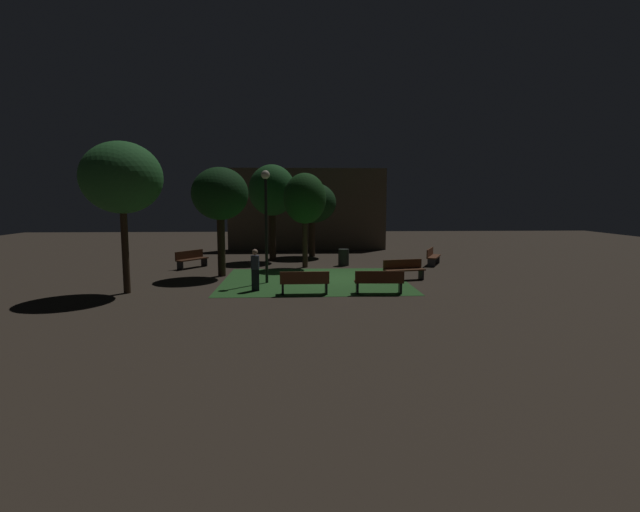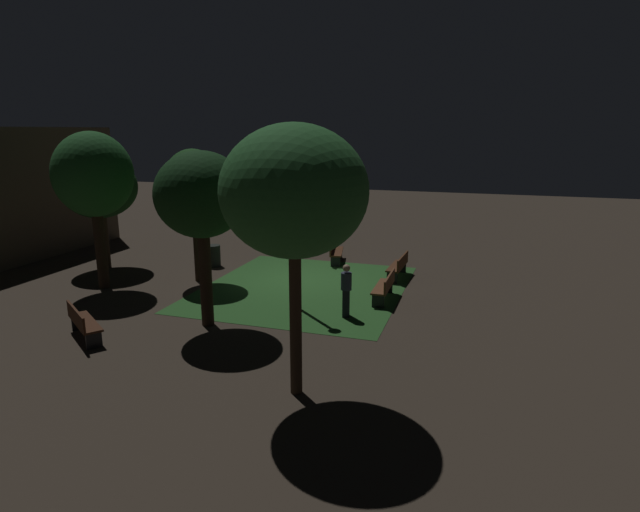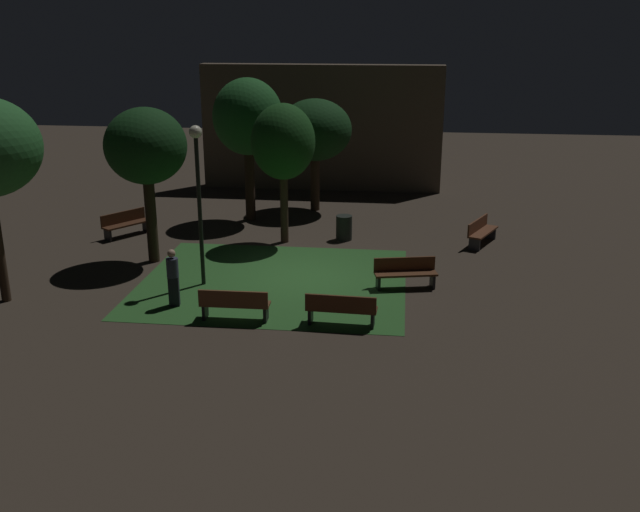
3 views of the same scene
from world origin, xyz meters
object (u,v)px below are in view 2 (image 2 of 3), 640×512
bench_by_lamp (261,233)px  trash_bin (214,256)px  tree_left_canopy (99,188)px  lamp_post_plaza_west (295,208)px  bench_path_side (399,266)px  bench_front_left (82,322)px  tree_near_wall (294,193)px  pedestrian (346,289)px  tree_lawn_side (93,176)px  bench_lawn_edge (385,286)px  tree_right_canopy (194,186)px  bench_near_trees (335,251)px  tree_back_left (201,197)px

bench_by_lamp → trash_bin: (-4.75, -0.03, -0.04)m
tree_left_canopy → trash_bin: size_ratio=5.11×
lamp_post_plaza_west → trash_bin: bearing=53.2°
bench_path_side → bench_front_left: 10.96m
tree_near_wall → pedestrian: (4.76, 0.19, -3.40)m
bench_front_left → bench_by_lamp: bearing=2.2°
tree_lawn_side → pedestrian: 9.41m
bench_lawn_edge → trash_bin: bench_lawn_edge is taller
bench_front_left → tree_near_wall: bearing=-98.7°
trash_bin → pedestrian: size_ratio=0.54×
tree_left_canopy → bench_path_side: bearing=-79.6°
lamp_post_plaza_west → trash_bin: lamp_post_plaza_west is taller
bench_front_left → tree_right_canopy: size_ratio=0.36×
bench_path_side → pedestrian: (-4.62, 0.82, 0.37)m
tree_near_wall → bench_near_trees: bearing=12.0°
bench_near_trees → bench_lawn_edge: bearing=-145.7°
tree_right_canopy → trash_bin: size_ratio=5.48×
bench_front_left → pedestrian: bearing=-58.7°
bench_front_left → tree_lawn_side: (4.00, 2.67, 3.44)m
tree_near_wall → tree_left_canopy: 13.13m
bench_path_side → bench_lawn_edge: bearing=-180.0°
trash_bin → bench_front_left: bearing=-176.7°
bench_by_lamp → tree_right_canopy: 7.44m
bench_front_left → tree_near_wall: size_ratio=0.31×
tree_near_wall → tree_left_canopy: tree_near_wall is taller
tree_left_canopy → tree_right_canopy: bearing=-96.3°
bench_by_lamp → trash_bin: bench_by_lamp is taller
bench_by_lamp → bench_front_left: same height
bench_path_side → pedestrian: pedestrian is taller
tree_right_canopy → bench_near_trees: bearing=-43.6°
tree_back_left → tree_right_canopy: tree_back_left is taller
bench_path_side → tree_near_wall: tree_near_wall is taller
bench_path_side → bench_by_lamp: size_ratio=0.99×
bench_near_trees → trash_bin: bench_near_trees is taller
tree_right_canopy → pedestrian: 6.99m
bench_near_trees → pedestrian: pedestrian is taller
tree_left_canopy → lamp_post_plaza_west: 9.25m
lamp_post_plaza_west → pedestrian: (-0.33, -1.71, -2.30)m
bench_front_left → tree_right_canopy: (5.79, -0.07, 3.00)m
bench_front_left → bench_near_trees: 10.79m
bench_front_left → trash_bin: size_ratio=1.99×
tree_back_left → tree_near_wall: bearing=-127.7°
pedestrian → lamp_post_plaza_west: bearing=79.2°
tree_lawn_side → trash_bin: tree_lawn_side is taller
bench_near_trees → tree_right_canopy: tree_right_canopy is taller
tree_right_canopy → pedestrian: bearing=-108.1°
bench_by_lamp → tree_lawn_side: (-8.57, 2.18, 3.44)m
bench_by_lamp → tree_right_canopy: bearing=-175.3°
tree_left_canopy → pedestrian: (-2.51, -10.71, -2.38)m
tree_back_left → tree_lawn_side: bearing=68.8°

